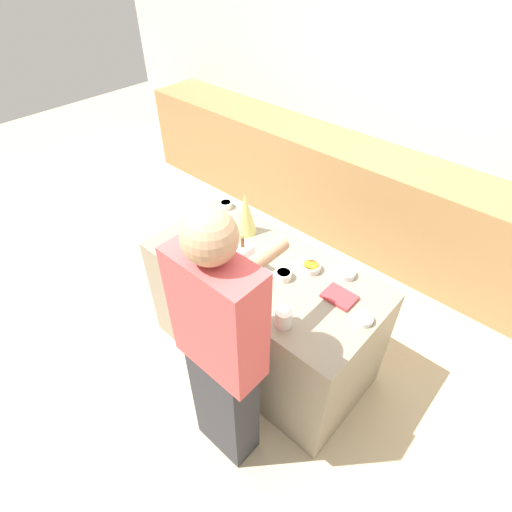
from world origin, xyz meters
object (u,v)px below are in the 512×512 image
Objects in this scene: cookbook at (339,297)px; gingerbread_house at (234,257)px; candy_bowl_near_tray_right at (283,275)px; candy_bowl_beside_tree at (226,204)px; mug at (284,318)px; person at (221,353)px; baking_tray at (234,269)px; decorative_tree at (245,214)px; candy_bowl_far_right at (363,319)px; candy_bowl_near_tray_left at (211,217)px; candy_bowl_far_left at (311,267)px; candy_bowl_behind_tray at (346,273)px.

gingerbread_house is at bearing -159.03° from cookbook.
candy_bowl_beside_tree is at bearing 159.26° from candy_bowl_near_tray_right.
cookbook is 0.39m from mug.
candy_bowl_beside_tree is 1.33m from person.
baking_tray is 0.43m from decorative_tree.
mug is (-0.31, -0.31, 0.03)m from candy_bowl_far_right.
gingerbread_house is 0.71m from candy_bowl_beside_tree.
decorative_tree is 2.90× the size of candy_bowl_far_right.
decorative_tree is at bearing 13.74° from candy_bowl_near_tray_left.
candy_bowl_far_left reaches higher than candy_bowl_behind_tray.
baking_tray is at bearing 165.30° from mug.
candy_bowl_near_tray_left is (-0.50, 0.27, 0.02)m from baking_tray.
decorative_tree reaches higher than candy_bowl_far_left.
gingerbread_house is at bearing -137.84° from candy_bowl_far_left.
decorative_tree reaches higher than candy_bowl_behind_tray.
decorative_tree is 1.05m from candy_bowl_far_right.
candy_bowl_behind_tray reaches higher than baking_tray.
candy_bowl_beside_tree is at bearing 150.51° from mug.
candy_bowl_far_left is at bearing 42.16° from gingerbread_house.
candy_bowl_far_left is 0.48m from candy_bowl_far_right.
gingerbread_house is 2.65× the size of candy_bowl_near_tray_right.
person is (0.13, -0.65, -0.00)m from candy_bowl_near_tray_right.
candy_bowl_far_left is 1.32× the size of candy_bowl_beside_tree.
candy_bowl_behind_tray is (1.08, -0.03, -0.01)m from candy_bowl_beside_tree.
candy_bowl_far_right is at bearing -17.32° from cookbook.
baking_tray is at bearing -151.62° from candy_bowl_near_tray_right.
person is at bearing -51.25° from baking_tray.
decorative_tree reaches higher than cookbook.
candy_bowl_far_right is at bearing 44.88° from mug.
candy_bowl_near_tray_left is 1.07m from mug.
gingerbread_house reaches higher than cookbook.
person is (0.62, -0.83, -0.12)m from decorative_tree.
decorative_tree is (-0.22, 0.33, 0.04)m from gingerbread_house.
candy_bowl_near_tray_right is at bearing -114.87° from candy_bowl_far_left.
candy_bowl_far_left is 1.02× the size of candy_bowl_behind_tray.
candy_bowl_beside_tree is (-1.34, 0.28, 0.01)m from candy_bowl_far_right.
candy_bowl_near_tray_left is (-0.85, -0.05, 0.00)m from candy_bowl_far_left.
candy_bowl_near_tray_right is (0.77, -0.12, 0.00)m from candy_bowl_near_tray_left.
mug is (-0.12, -0.37, 0.04)m from cookbook.
mug is 0.06× the size of person.
mug reaches higher than cookbook.
candy_bowl_near_tray_right reaches higher than candy_bowl_far_right.
candy_bowl_behind_tray is 1.05m from candy_bowl_near_tray_left.
candy_bowl_near_tray_right is at bearing -8.69° from candy_bowl_near_tray_left.
decorative_tree reaches higher than candy_bowl_near_tray_right.
mug is (1.03, -0.58, 0.03)m from candy_bowl_beside_tree.
person reaches higher than candy_bowl_near_tray_left.
baking_tray is 0.66m from cookbook.
candy_bowl_near_tray_left reaches higher than baking_tray.
baking_tray is at bearing 128.75° from person.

